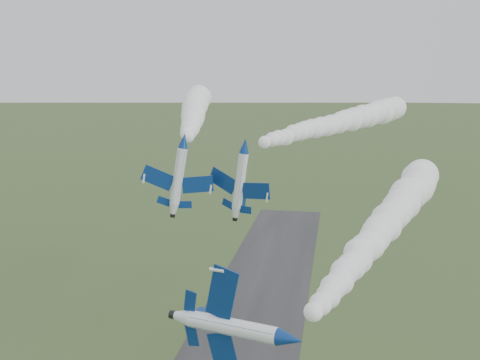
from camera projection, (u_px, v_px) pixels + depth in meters
name	position (u px, v px, depth m)	size (l,w,h in m)	color
jet_lead	(290.00, 340.00, 43.47)	(6.43, 12.72, 10.73)	white
smoke_trail_jet_lead	(386.00, 222.00, 71.15)	(5.78, 59.17, 5.78)	white
jet_pair_left	(184.00, 140.00, 72.49)	(9.99, 11.92, 3.24)	white
smoke_trail_jet_pair_left	(194.00, 111.00, 102.47)	(5.90, 57.14, 5.90)	white
jet_pair_right	(244.00, 146.00, 71.42)	(9.74, 11.30, 3.12)	white
smoke_trail_jet_pair_right	(344.00, 121.00, 98.82)	(5.16, 62.16, 5.16)	white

